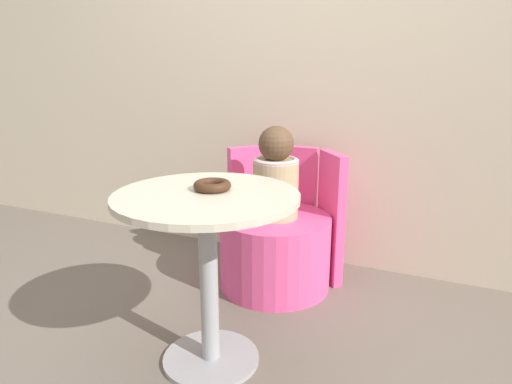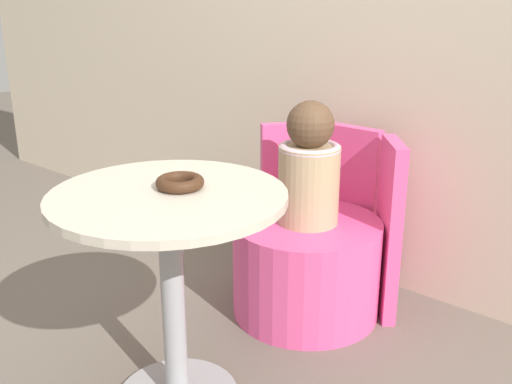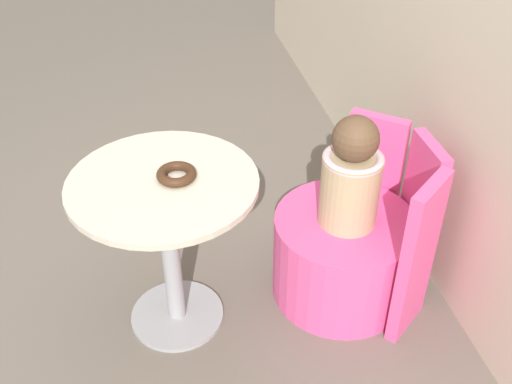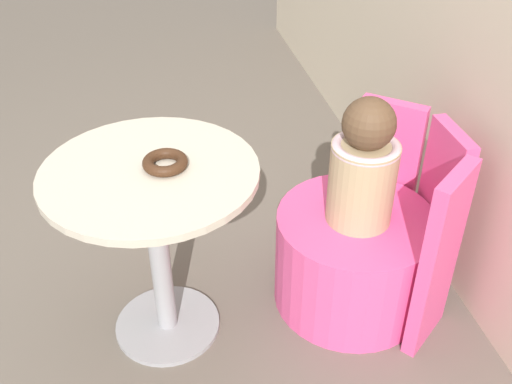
% 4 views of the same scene
% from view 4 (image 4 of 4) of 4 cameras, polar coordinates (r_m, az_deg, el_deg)
% --- Properties ---
extents(ground_plane, '(12.00, 12.00, 0.00)m').
position_cam_4_polar(ground_plane, '(2.28, -7.47, -12.94)').
color(ground_plane, '#665B51').
extents(round_table, '(0.68, 0.68, 0.69)m').
position_cam_4_polar(round_table, '(1.95, -9.63, -2.23)').
color(round_table, '#99999E').
rests_on(round_table, ground_plane).
extents(tub_chair, '(0.58, 0.58, 0.39)m').
position_cam_4_polar(tub_chair, '(2.28, 9.17, -6.27)').
color(tub_chair, '#E54C8C').
rests_on(tub_chair, ground_plane).
extents(booth_backrest, '(0.68, 0.25, 0.70)m').
position_cam_4_polar(booth_backrest, '(2.27, 15.22, -2.30)').
color(booth_backrest, '#E54C8C').
rests_on(booth_backrest, ground_plane).
extents(child_figure, '(0.23, 0.23, 0.47)m').
position_cam_4_polar(child_figure, '(2.04, 10.22, 2.37)').
color(child_figure, tan).
rests_on(child_figure, tub_chair).
extents(donut, '(0.14, 0.14, 0.03)m').
position_cam_4_polar(donut, '(1.85, -8.65, 2.81)').
color(donut, '#3D2314').
rests_on(donut, round_table).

